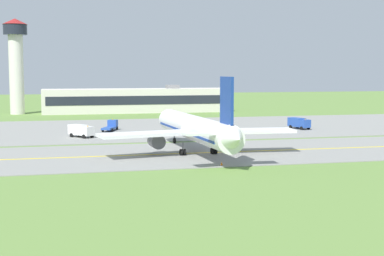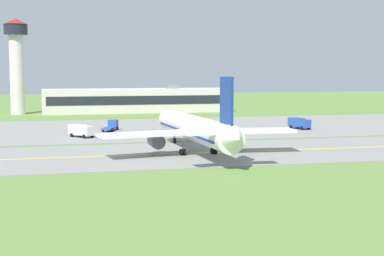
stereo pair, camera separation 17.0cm
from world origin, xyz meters
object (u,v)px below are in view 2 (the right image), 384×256
at_px(service_truck_fuel, 299,123).
at_px(control_tower, 16,57).
at_px(airplane_lead, 196,129).
at_px(service_truck_catering, 111,126).
at_px(service_truck_baggage, 81,130).

bearing_deg(service_truck_fuel, control_tower, 136.44).
xyz_separation_m(airplane_lead, service_truck_catering, (-10.09, 38.90, -2.95)).
distance_m(service_truck_fuel, control_tower, 93.11).
height_order(service_truck_catering, control_tower, control_tower).
bearing_deg(airplane_lead, control_tower, 109.52).
bearing_deg(control_tower, airplane_lead, -70.48).
bearing_deg(service_truck_fuel, airplane_lead, -135.14).
bearing_deg(service_truck_fuel, service_truck_baggage, -173.93).
distance_m(service_truck_baggage, service_truck_catering, 13.80).
distance_m(service_truck_baggage, service_truck_fuel, 50.12).
height_order(service_truck_baggage, control_tower, control_tower).
distance_m(airplane_lead, control_tower, 102.33).
bearing_deg(service_truck_baggage, control_tower, 103.64).
relative_size(service_truck_fuel, control_tower, 0.21).
xyz_separation_m(service_truck_baggage, control_tower, (-16.63, 68.49, 16.10)).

